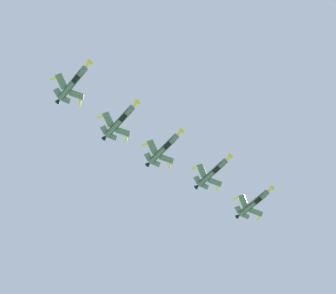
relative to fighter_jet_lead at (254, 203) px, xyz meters
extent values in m
cylinder|color=#4C5666|center=(-0.20, 0.20, 0.00)|extent=(9.58, 9.79, 1.70)
cube|color=#232833|center=(-0.30, 0.10, -0.45)|extent=(8.10, 8.28, 0.84)
cone|color=yellow|center=(4.78, -4.93, 0.00)|extent=(2.79, 2.81, 1.56)
cone|color=black|center=(-4.90, 5.04, 0.00)|extent=(2.09, 2.10, 1.36)
ellipsoid|color=#192333|center=(1.79, -1.55, 0.60)|extent=(3.23, 3.27, 1.39)
cube|color=black|center=(1.12, -1.53, -0.77)|extent=(2.47, 2.49, 1.15)
cube|color=#4C5666|center=(0.36, 3.14, -0.92)|extent=(4.41, 2.95, 1.54)
cube|color=yellow|center=(1.01, 5.32, -1.59)|extent=(1.03, 1.70, 0.41)
cube|color=#4C5666|center=(-3.19, -0.31, 0.75)|extent=(3.05, 4.43, 1.54)
cube|color=yellow|center=(-5.39, -0.89, 1.42)|extent=(1.71, 1.07, 0.41)
cube|color=#4C5666|center=(-2.71, 4.87, -0.49)|extent=(2.62, 2.38, 0.86)
cube|color=#4C5666|center=(-4.79, 2.85, 0.48)|extent=(2.42, 2.64, 0.86)
cube|color=yellow|center=(-3.12, 4.05, 1.71)|extent=(2.54, 2.58, 2.53)
cylinder|color=#4C5666|center=(-12.05, -11.46, 2.17)|extent=(9.58, 9.79, 1.70)
cube|color=#232833|center=(-12.16, -11.57, 1.72)|extent=(8.09, 8.27, 0.85)
cone|color=yellow|center=(-7.07, -16.59, 2.17)|extent=(2.79, 2.81, 1.56)
cone|color=black|center=(-16.75, -6.61, 2.17)|extent=(2.09, 2.10, 1.36)
ellipsoid|color=#192333|center=(-10.06, -13.21, 2.77)|extent=(3.23, 3.27, 1.40)
cube|color=black|center=(-10.73, -13.19, 1.40)|extent=(2.48, 2.49, 1.16)
cube|color=#4C5666|center=(-11.49, -8.53, 1.23)|extent=(4.40, 2.95, 1.57)
cube|color=yellow|center=(-10.85, -6.35, 0.54)|extent=(1.03, 1.70, 0.41)
cube|color=#4C5666|center=(-15.03, -11.96, 2.94)|extent=(3.04, 4.42, 1.57)
cube|color=yellow|center=(-17.23, -12.54, 3.63)|extent=(1.71, 1.07, 0.41)
cube|color=#4C5666|center=(-14.56, -6.80, 1.66)|extent=(2.61, 2.38, 0.87)
cube|color=#4C5666|center=(-16.63, -8.80, 2.67)|extent=(2.42, 2.64, 0.87)
cube|color=yellow|center=(-14.96, -7.60, 3.87)|extent=(2.56, 2.59, 2.52)
cylinder|color=#4C5666|center=(-25.30, -24.12, -0.68)|extent=(9.58, 9.79, 1.70)
cube|color=#232833|center=(-25.40, -24.22, -1.12)|extent=(8.10, 8.28, 0.82)
cone|color=yellow|center=(-20.32, -29.25, -0.68)|extent=(2.79, 2.81, 1.56)
cone|color=black|center=(-30.00, -19.27, -0.68)|extent=(2.09, 2.10, 1.36)
ellipsoid|color=#192333|center=(-23.32, -25.87, -0.07)|extent=(3.22, 3.26, 1.38)
cube|color=black|center=(-23.97, -25.84, -1.44)|extent=(2.47, 2.49, 1.14)
cube|color=#4C5666|center=(-24.73, -21.17, -1.55)|extent=(4.43, 2.95, 1.47)
cube|color=yellow|center=(-24.07, -18.98, -2.20)|extent=(1.03, 1.70, 0.40)
cube|color=#4C5666|center=(-28.29, -24.63, 0.04)|extent=(3.05, 4.45, 1.47)
cube|color=yellow|center=(-30.51, -25.22, 0.68)|extent=(1.71, 1.07, 0.40)
cube|color=#4C5666|center=(-27.81, -19.44, -1.14)|extent=(2.63, 2.38, 0.82)
cube|color=#4C5666|center=(-29.89, -21.47, -0.21)|extent=(2.42, 2.65, 0.82)
cube|color=yellow|center=(-28.24, -20.29, 1.05)|extent=(2.52, 2.55, 2.54)
cylinder|color=#4C5666|center=(-36.26, -34.41, -0.13)|extent=(9.58, 9.79, 1.70)
cube|color=#232833|center=(-36.35, -34.51, -0.57)|extent=(8.10, 8.28, 0.81)
cone|color=yellow|center=(-31.27, -39.54, -0.13)|extent=(2.79, 2.81, 1.56)
cone|color=black|center=(-40.96, -29.57, -0.13)|extent=(2.09, 2.10, 1.36)
ellipsoid|color=#192333|center=(-34.28, -36.18, 0.48)|extent=(3.22, 3.25, 1.38)
cube|color=black|center=(-34.92, -36.13, -0.90)|extent=(2.46, 2.48, 1.13)
cube|color=#4C5666|center=(-35.68, -31.46, -0.98)|extent=(4.44, 2.96, 1.43)
cube|color=yellow|center=(-35.02, -29.26, -1.60)|extent=(1.03, 1.70, 0.39)
cube|color=#4C5666|center=(-39.26, -34.93, 0.56)|extent=(3.06, 4.46, 1.43)
cube|color=yellow|center=(-41.48, -35.53, 1.18)|extent=(1.70, 1.07, 0.39)
cube|color=#4C5666|center=(-38.76, -29.74, -0.58)|extent=(2.63, 2.38, 0.80)
cube|color=#4C5666|center=(-40.85, -31.77, 0.32)|extent=(2.42, 2.65, 0.80)
cube|color=yellow|center=(-39.22, -30.60, 1.60)|extent=(2.50, 2.53, 2.54)
cylinder|color=#4C5666|center=(-46.94, -46.70, 1.49)|extent=(9.58, 9.79, 1.70)
cube|color=#232833|center=(-47.05, -46.81, 1.05)|extent=(8.09, 8.28, 0.85)
cone|color=yellow|center=(-41.96, -51.83, 1.49)|extent=(2.79, 2.81, 1.56)
cone|color=black|center=(-51.64, -41.86, 1.49)|extent=(2.09, 2.10, 1.36)
ellipsoid|color=#192333|center=(-44.95, -48.45, 2.10)|extent=(3.23, 3.27, 1.40)
cube|color=black|center=(-45.62, -48.43, 0.73)|extent=(2.47, 2.49, 1.15)
cube|color=#4C5666|center=(-46.38, -43.77, 0.56)|extent=(4.41, 2.95, 1.56)
cube|color=yellow|center=(-45.74, -41.59, -0.12)|extent=(1.03, 1.70, 0.41)
cube|color=#4C5666|center=(-49.93, -47.21, 2.26)|extent=(3.05, 4.42, 1.56)
cube|color=yellow|center=(-52.13, -47.79, 2.95)|extent=(1.71, 1.07, 0.41)
cube|color=#4C5666|center=(-49.46, -42.04, 1.00)|extent=(2.62, 2.38, 0.87)
cube|color=#4C5666|center=(-51.53, -44.05, 1.99)|extent=(2.42, 2.64, 0.87)
cube|color=yellow|center=(-49.86, -42.85, 3.20)|extent=(2.55, 2.59, 2.52)
camera|label=1|loc=(-13.61, -126.64, -130.49)|focal=63.10mm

